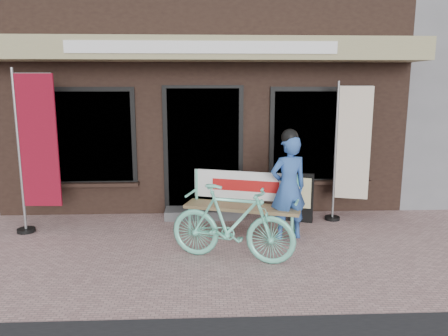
{
  "coord_description": "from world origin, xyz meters",
  "views": [
    {
      "loc": [
        0.02,
        -5.36,
        2.22
      ],
      "look_at": [
        0.29,
        0.7,
        1.05
      ],
      "focal_mm": 35.0,
      "sensor_mm": 36.0,
      "label": 1
    }
  ],
  "objects_px": {
    "bench": "(244,198)",
    "nobori_cream": "(350,151)",
    "person": "(288,185)",
    "nobori_red": "(36,150)",
    "bicycle": "(232,223)",
    "menu_stand": "(301,197)"
  },
  "relations": [
    {
      "from": "bench",
      "to": "nobori_cream",
      "type": "relative_size",
      "value": 0.77
    },
    {
      "from": "person",
      "to": "nobori_red",
      "type": "xyz_separation_m",
      "value": [
        -3.68,
        0.41,
        0.48
      ]
    },
    {
      "from": "bicycle",
      "to": "nobori_cream",
      "type": "distance_m",
      "value": 2.6
    },
    {
      "from": "bench",
      "to": "nobori_cream",
      "type": "bearing_deg",
      "value": 34.7
    },
    {
      "from": "nobori_red",
      "to": "menu_stand",
      "type": "relative_size",
      "value": 3.02
    },
    {
      "from": "bench",
      "to": "bicycle",
      "type": "height_order",
      "value": "bicycle"
    },
    {
      "from": "menu_stand",
      "to": "person",
      "type": "bearing_deg",
      "value": -93.71
    },
    {
      "from": "bicycle",
      "to": "person",
      "type": "bearing_deg",
      "value": -28.12
    },
    {
      "from": "nobori_cream",
      "to": "menu_stand",
      "type": "height_order",
      "value": "nobori_cream"
    },
    {
      "from": "bicycle",
      "to": "bench",
      "type": "bearing_deg",
      "value": 6.55
    },
    {
      "from": "bench",
      "to": "person",
      "type": "distance_m",
      "value": 0.71
    },
    {
      "from": "bench",
      "to": "menu_stand",
      "type": "bearing_deg",
      "value": 45.64
    },
    {
      "from": "nobori_red",
      "to": "nobori_cream",
      "type": "distance_m",
      "value": 4.83
    },
    {
      "from": "bicycle",
      "to": "nobori_red",
      "type": "xyz_separation_m",
      "value": [
        -2.83,
        1.19,
        0.78
      ]
    },
    {
      "from": "bench",
      "to": "nobori_red",
      "type": "relative_size",
      "value": 0.72
    },
    {
      "from": "bicycle",
      "to": "nobori_red",
      "type": "bearing_deg",
      "value": 86.82
    },
    {
      "from": "bicycle",
      "to": "nobori_red",
      "type": "distance_m",
      "value": 3.16
    },
    {
      "from": "person",
      "to": "bench",
      "type": "bearing_deg",
      "value": 145.67
    },
    {
      "from": "bench",
      "to": "person",
      "type": "bearing_deg",
      "value": -2.57
    },
    {
      "from": "person",
      "to": "bicycle",
      "type": "bearing_deg",
      "value": -151.33
    },
    {
      "from": "nobori_cream",
      "to": "menu_stand",
      "type": "relative_size",
      "value": 2.79
    },
    {
      "from": "bicycle",
      "to": "menu_stand",
      "type": "distance_m",
      "value": 1.94
    }
  ]
}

